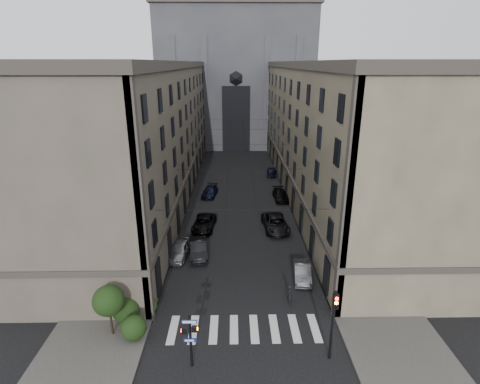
{
  "coord_description": "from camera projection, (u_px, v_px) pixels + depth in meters",
  "views": [
    {
      "loc": [
        -0.74,
        -17.83,
        18.66
      ],
      "look_at": [
        -0.19,
        10.89,
        8.7
      ],
      "focal_mm": 28.0,
      "sensor_mm": 36.0,
      "label": 1
    }
  ],
  "objects": [
    {
      "name": "building_left",
      "position": [
        144.0,
        131.0,
        53.67
      ],
      "size": [
        13.6,
        60.6,
        18.85
      ],
      "color": "#484237",
      "rests_on": "ground"
    },
    {
      "name": "traffic_light_right",
      "position": [
        333.0,
        318.0,
        23.81
      ],
      "size": [
        0.34,
        0.5,
        5.2
      ],
      "color": "black",
      "rests_on": "ground"
    },
    {
      "name": "sidewalk_right",
      "position": [
        307.0,
        191.0,
        57.14
      ],
      "size": [
        7.0,
        80.0,
        0.15
      ],
      "primitive_type": "cube",
      "color": "#383533",
      "rests_on": "ground"
    },
    {
      "name": "building_right",
      "position": [
        331.0,
        131.0,
        54.16
      ],
      "size": [
        13.6,
        60.6,
        18.85
      ],
      "color": "brown",
      "rests_on": "ground"
    },
    {
      "name": "car_right_far",
      "position": [
        272.0,
        172.0,
        64.82
      ],
      "size": [
        1.98,
        4.19,
        1.39
      ],
      "primitive_type": "imported",
      "rotation": [
        0.0,
        0.0,
        -0.09
      ],
      "color": "black",
      "rests_on": "ground"
    },
    {
      "name": "car_left_far",
      "position": [
        210.0,
        192.0,
        55.03
      ],
      "size": [
        2.53,
        4.9,
        1.36
      ],
      "primitive_type": "imported",
      "rotation": [
        0.0,
        0.0,
        -0.14
      ],
      "color": "black",
      "rests_on": "ground"
    },
    {
      "name": "gothic_tower",
      "position": [
        236.0,
        66.0,
        87.95
      ],
      "size": [
        35.0,
        23.0,
        58.0
      ],
      "color": "#2D2D33",
      "rests_on": "ground"
    },
    {
      "name": "sidewalk_left",
      "position": [
        169.0,
        192.0,
        56.76
      ],
      "size": [
        7.0,
        80.0,
        0.15
      ],
      "primitive_type": "cube",
      "color": "#383533",
      "rests_on": "ground"
    },
    {
      "name": "tram_wires",
      "position": [
        238.0,
        146.0,
        54.25
      ],
      "size": [
        14.0,
        60.0,
        0.43
      ],
      "color": "black",
      "rests_on": "ground"
    },
    {
      "name": "car_right_near",
      "position": [
        302.0,
        272.0,
        33.94
      ],
      "size": [
        1.91,
        4.31,
        1.38
      ],
      "primitive_type": "imported",
      "rotation": [
        0.0,
        0.0,
        -0.11
      ],
      "color": "slate",
      "rests_on": "ground"
    },
    {
      "name": "pedestrian_signal_left",
      "position": [
        190.0,
        336.0,
        23.56
      ],
      "size": [
        1.02,
        0.38,
        4.0
      ],
      "color": "black",
      "rests_on": "ground"
    },
    {
      "name": "pedestrian",
      "position": [
        290.0,
        295.0,
        30.31
      ],
      "size": [
        0.49,
        0.68,
        1.73
      ],
      "primitive_type": "imported",
      "rotation": [
        0.0,
        0.0,
        1.45
      ],
      "color": "black",
      "rests_on": "ground"
    },
    {
      "name": "shrub_cluster",
      "position": [
        123.0,
        310.0,
        26.95
      ],
      "size": [
        3.9,
        4.4,
        3.9
      ],
      "color": "black",
      "rests_on": "sidewalk_left"
    },
    {
      "name": "car_right_midnear",
      "position": [
        275.0,
        223.0,
        43.84
      ],
      "size": [
        3.14,
        6.04,
        1.62
      ],
      "primitive_type": "imported",
      "rotation": [
        0.0,
        0.0,
        0.08
      ],
      "color": "black",
      "rests_on": "ground"
    },
    {
      "name": "car_left_midfar",
      "position": [
        204.0,
        223.0,
        44.12
      ],
      "size": [
        2.9,
        5.42,
        1.45
      ],
      "primitive_type": "imported",
      "rotation": [
        0.0,
        0.0,
        -0.1
      ],
      "color": "black",
      "rests_on": "ground"
    },
    {
      "name": "zebra_crossing",
      "position": [
        244.0,
        329.0,
        27.69
      ],
      "size": [
        11.0,
        3.2,
        0.01
      ],
      "primitive_type": "cube",
      "color": "beige",
      "rests_on": "ground"
    },
    {
      "name": "car_left_near",
      "position": [
        180.0,
        250.0,
        37.73
      ],
      "size": [
        2.5,
        4.87,
        1.58
      ],
      "primitive_type": "imported",
      "rotation": [
        0.0,
        0.0,
        -0.14
      ],
      "color": "slate",
      "rests_on": "ground"
    },
    {
      "name": "car_right_midfar",
      "position": [
        281.0,
        195.0,
        53.48
      ],
      "size": [
        2.17,
        4.9,
        1.4
      ],
      "primitive_type": "imported",
      "rotation": [
        0.0,
        0.0,
        0.04
      ],
      "color": "black",
      "rests_on": "ground"
    },
    {
      "name": "ground",
      "position": [
        246.0,
        384.0,
        22.97
      ],
      "size": [
        260.0,
        260.0,
        0.0
      ],
      "primitive_type": "plane",
      "color": "black",
      "rests_on": "ground"
    },
    {
      "name": "car_left_midnear",
      "position": [
        198.0,
        249.0,
        37.91
      ],
      "size": [
        2.25,
        4.94,
        1.57
      ],
      "primitive_type": "imported",
      "rotation": [
        0.0,
        0.0,
        0.13
      ],
      "color": "black",
      "rests_on": "ground"
    }
  ]
}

